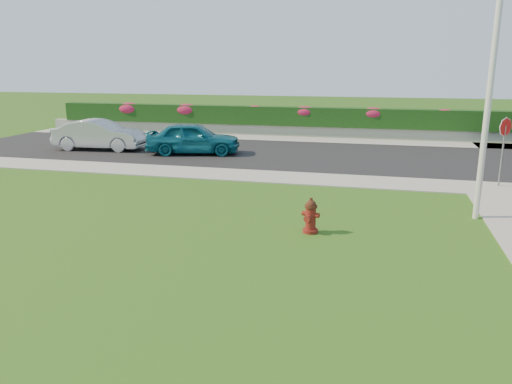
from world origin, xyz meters
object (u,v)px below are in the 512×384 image
(fire_hydrant, at_px, (311,216))
(utility_pole, at_px, (488,104))
(sedan_teal, at_px, (193,138))
(stop_sign, at_px, (504,136))
(sedan_silver, at_px, (100,135))

(fire_hydrant, xyz_separation_m, utility_pole, (4.24, 2.29, 2.68))
(sedan_teal, height_order, stop_sign, stop_sign)
(fire_hydrant, relative_size, sedan_teal, 0.21)
(sedan_teal, xyz_separation_m, sedan_silver, (-4.92, 0.05, -0.01))
(fire_hydrant, distance_m, sedan_silver, 15.49)
(sedan_teal, height_order, utility_pole, utility_pole)
(sedan_teal, xyz_separation_m, stop_sign, (12.57, -3.51, 0.99))
(fire_hydrant, height_order, utility_pole, utility_pole)
(fire_hydrant, relative_size, sedan_silver, 0.20)
(sedan_silver, relative_size, stop_sign, 1.86)
(sedan_silver, relative_size, utility_pole, 0.71)
(sedan_silver, xyz_separation_m, stop_sign, (17.49, -3.56, 0.99))
(fire_hydrant, bearing_deg, sedan_teal, 142.41)
(utility_pole, relative_size, stop_sign, 2.60)
(fire_hydrant, xyz_separation_m, stop_sign, (5.65, 6.43, 1.34))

